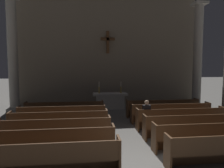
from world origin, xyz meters
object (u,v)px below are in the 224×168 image
(pew_left_row_1, at_px, (42,159))
(pew_right_row_5, at_px, (171,113))
(pew_right_row_2, at_px, (211,136))
(lone_worshipper, at_px, (146,114))
(pew_left_row_2, at_px, (50,142))
(candlestick_left, at_px, (99,90))
(pew_right_row_6, at_px, (162,108))
(column_right_third, at_px, (198,57))
(pew_right_row_4, at_px, (181,118))
(candlestick_right, at_px, (121,89))
(pew_left_row_3, at_px, (55,131))
(pew_left_row_4, at_px, (59,122))
(column_left_third, at_px, (13,56))
(pew_right_row_3, at_px, (194,126))
(altar, at_px, (110,100))
(pew_left_row_6, at_px, (65,110))
(pew_left_row_5, at_px, (62,116))

(pew_left_row_1, height_order, pew_right_row_5, same)
(pew_right_row_2, bearing_deg, lone_worshipper, 123.82)
(pew_left_row_2, height_order, candlestick_left, candlestick_left)
(pew_right_row_6, distance_m, column_right_third, 4.97)
(pew_right_row_4, xyz_separation_m, candlestick_right, (-1.91, 4.69, 0.77))
(pew_left_row_3, distance_m, candlestick_right, 6.75)
(pew_left_row_4, xyz_separation_m, column_left_third, (-3.25, 4.73, 2.86))
(pew_right_row_4, bearing_deg, lone_worshipper, 178.57)
(column_left_third, bearing_deg, pew_right_row_3, -34.78)
(pew_left_row_2, bearing_deg, candlestick_right, 64.67)
(pew_right_row_3, distance_m, altar, 6.39)
(pew_right_row_5, height_order, pew_right_row_6, same)
(pew_right_row_5, xyz_separation_m, candlestick_left, (-3.31, 3.54, 0.77))
(pew_left_row_3, distance_m, pew_left_row_6, 3.44)
(pew_right_row_3, distance_m, lone_worshipper, 1.97)
(altar, bearing_deg, pew_left_row_3, -114.06)
(pew_left_row_5, xyz_separation_m, pew_right_row_2, (5.21, -3.44, 0.00))
(pew_right_row_4, bearing_deg, altar, 119.05)
(column_left_third, height_order, altar, column_left_third)
(pew_right_row_3, bearing_deg, pew_right_row_4, 90.00)
(pew_left_row_1, bearing_deg, lone_worshipper, 43.61)
(column_left_third, distance_m, candlestick_left, 5.56)
(pew_left_row_5, distance_m, candlestick_right, 4.91)
(pew_left_row_1, xyz_separation_m, column_left_third, (-3.25, 8.17, 2.86))
(pew_left_row_5, xyz_separation_m, candlestick_right, (3.31, 3.54, 0.77))
(pew_left_row_1, relative_size, pew_left_row_4, 1.00)
(pew_left_row_4, height_order, pew_right_row_4, same)
(altar, distance_m, lone_worshipper, 4.77)
(pew_right_row_3, distance_m, pew_right_row_5, 2.29)
(altar, bearing_deg, pew_right_row_2, -69.54)
(pew_left_row_2, distance_m, pew_right_row_6, 6.94)
(lone_worshipper, bearing_deg, pew_right_row_6, 55.28)
(pew_right_row_2, distance_m, pew_right_row_4, 2.29)
(pew_left_row_2, xyz_separation_m, pew_right_row_6, (5.21, 4.58, 0.00))
(pew_left_row_2, xyz_separation_m, pew_left_row_4, (0.00, 2.29, 0.00))
(pew_right_row_2, xyz_separation_m, lone_worshipper, (-1.56, 2.33, 0.22))
(pew_right_row_2, xyz_separation_m, pew_right_row_6, (0.00, 4.58, 0.00))
(column_right_third, distance_m, altar, 6.49)
(pew_left_row_6, distance_m, column_left_third, 4.97)
(pew_left_row_3, bearing_deg, pew_right_row_5, 23.74)
(pew_right_row_3, distance_m, pew_right_row_4, 1.15)
(pew_right_row_6, relative_size, column_left_third, 0.58)
(pew_left_row_2, xyz_separation_m, pew_left_row_6, (0.00, 4.58, 0.00))
(pew_left_row_5, height_order, pew_left_row_6, same)
(altar, distance_m, candlestick_right, 1.00)
(pew_left_row_6, xyz_separation_m, pew_right_row_4, (5.21, -2.29, 0.00))
(pew_left_row_3, bearing_deg, pew_left_row_4, 90.00)
(pew_right_row_4, xyz_separation_m, altar, (-2.61, 4.69, 0.06))
(pew_left_row_1, xyz_separation_m, pew_left_row_4, (0.00, 3.44, 0.00))
(pew_left_row_3, bearing_deg, candlestick_left, 71.92)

